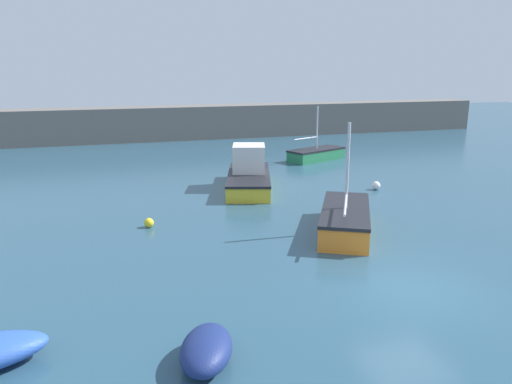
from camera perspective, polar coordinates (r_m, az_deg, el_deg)
ground_plane at (r=15.04m, az=17.18°, el=-10.82°), size 120.00×120.00×0.20m
harbor_breakwater at (r=43.82m, az=-6.71°, el=7.96°), size 53.95×2.93×2.78m
sailboat_short_mast at (r=33.48m, az=6.91°, el=4.32°), size 4.40×3.00×3.57m
motorboat_with_cabin at (r=25.49m, az=-0.83°, el=2.06°), size 3.74×6.25×2.19m
sailboat_twin_hulled at (r=19.10m, az=10.16°, el=-3.11°), size 3.86×5.12×4.13m
dinghy_near_pier at (r=10.99m, az=-5.69°, el=-17.47°), size 1.67×2.15×0.68m
mooring_buoy_white at (r=25.98m, az=13.56°, el=0.73°), size 0.43×0.43×0.43m
mooring_buoy_yellow at (r=19.84m, az=-12.13°, el=-3.45°), size 0.37×0.37×0.37m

